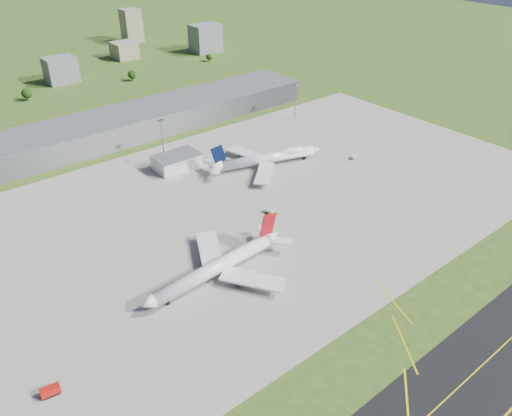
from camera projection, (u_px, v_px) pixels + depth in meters
ground at (124, 146)px, 326.34m from camera, size 1400.00×1400.00×0.00m
taxiway at (506, 415)px, 153.68m from camera, size 1400.00×60.00×0.06m
apron at (238, 208)px, 258.66m from camera, size 360.00×190.00×0.08m
terminal at (112, 128)px, 332.41m from camera, size 300.00×42.00×15.00m
ops_building at (177, 162)px, 296.44m from camera, size 26.00×16.00×8.00m
mast_center at (162, 133)px, 299.28m from camera, size 3.50×2.00×25.90m
mast_east at (296, 95)px, 358.46m from camera, size 3.50×2.00×25.90m
airliner_red_twin at (219, 266)px, 208.60m from camera, size 72.15×56.15×19.79m
airliner_blue_quad at (268, 158)px, 298.10m from camera, size 70.29×53.93×18.79m
crash_tender at (51, 391)px, 159.33m from camera, size 6.40×3.46×3.19m
tug_yellow at (201, 272)px, 212.51m from camera, size 3.60×2.77×1.62m
van_white_near at (269, 212)px, 253.71m from camera, size 2.74×4.70×2.29m
van_white_far at (353, 157)px, 308.41m from camera, size 4.56×3.56×2.19m
bldg_c at (61, 70)px, 437.63m from camera, size 26.00×20.00×22.00m
bldg_ce at (124, 50)px, 508.78m from camera, size 22.00×24.00×16.00m
bldg_e at (206, 38)px, 528.78m from camera, size 30.00×22.00×28.00m
bldg_tall_e at (131, 26)px, 564.95m from camera, size 20.00×18.00×36.00m
tree_c at (27, 93)px, 398.87m from camera, size 8.10×8.10×9.90m
tree_e at (132, 75)px, 444.14m from camera, size 7.65×7.65×9.35m
tree_far_e at (209, 57)px, 499.70m from camera, size 6.30×6.30×7.70m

